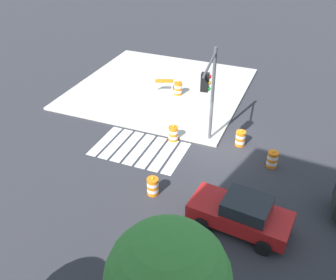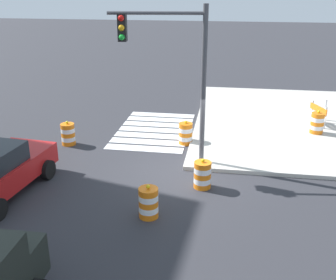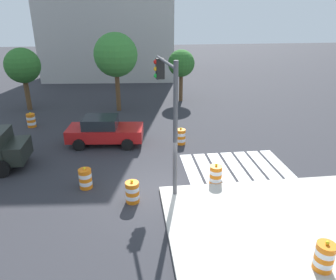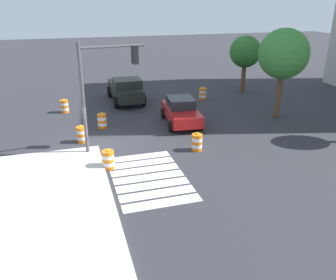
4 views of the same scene
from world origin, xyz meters
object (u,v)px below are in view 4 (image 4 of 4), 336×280
object	(u,v)px
traffic_barrel_lane_center	(102,121)
street_tree_streetside_near	(245,52)
sports_car	(181,111)
street_tree_streetside_far	(284,54)
traffic_barrel_median_near	(108,160)
pickup_truck	(126,90)
traffic_barrel_far_curb	(203,94)
traffic_light_pole	(105,77)
traffic_barrel_near_corner	(64,106)
traffic_barrel_crosswalk_end	(82,134)
traffic_barrel_median_far	(197,142)

from	to	relation	value
traffic_barrel_lane_center	street_tree_streetside_near	xyz separation A→B (m)	(-5.74, 12.69, 2.92)
street_tree_streetside_near	sports_car	bearing A→B (deg)	-50.79
street_tree_streetside_far	traffic_barrel_median_near	bearing A→B (deg)	-69.27
street_tree_streetside_near	street_tree_streetside_far	bearing A→B (deg)	-9.08
pickup_truck	traffic_barrel_far_curb	size ratio (longest dim) A/B	5.06
traffic_light_pole	street_tree_streetside_near	size ratio (longest dim) A/B	1.17
traffic_barrel_near_corner	traffic_barrel_crosswalk_end	bearing A→B (deg)	7.53
traffic_barrel_median_far	traffic_light_pole	xyz separation A→B (m)	(-1.29, -4.44, 3.46)
sports_car	traffic_barrel_near_corner	world-z (taller)	sports_car
traffic_barrel_far_curb	traffic_barrel_lane_center	xyz separation A→B (m)	(4.49, -8.49, 0.00)
traffic_barrel_near_corner	traffic_barrel_crosswalk_end	size ratio (longest dim) A/B	1.00
traffic_barrel_lane_center	street_tree_streetside_near	distance (m)	14.23
pickup_truck	street_tree_streetside_far	distance (m)	11.70
traffic_barrel_far_curb	street_tree_streetside_far	bearing A→B (deg)	28.29
traffic_barrel_median_far	traffic_light_pole	bearing A→B (deg)	-106.22
traffic_barrel_median_far	traffic_barrel_far_curb	size ratio (longest dim) A/B	1.00
traffic_barrel_median_far	traffic_barrel_lane_center	size ratio (longest dim) A/B	1.00
traffic_barrel_median_near	traffic_barrel_median_far	size ratio (longest dim) A/B	1.00
pickup_truck	traffic_barrel_crosswalk_end	size ratio (longest dim) A/B	5.06
traffic_barrel_lane_center	traffic_barrel_crosswalk_end	bearing A→B (deg)	-34.15
traffic_barrel_median_far	traffic_light_pole	distance (m)	5.77
traffic_light_pole	street_tree_streetside_far	world-z (taller)	street_tree_streetside_far
sports_car	traffic_barrel_lane_center	xyz separation A→B (m)	(-0.55, -4.97, -0.36)
traffic_barrel_median_near	traffic_light_pole	xyz separation A→B (m)	(-2.11, 0.32, 3.46)
traffic_barrel_far_curb	street_tree_streetside_near	bearing A→B (deg)	106.56
pickup_truck	traffic_barrel_median_near	xyz separation A→B (m)	(11.18, -2.89, -0.52)
pickup_truck	traffic_barrel_median_near	size ratio (longest dim) A/B	5.06
street_tree_streetside_near	street_tree_streetside_far	xyz separation A→B (m)	(6.97, -1.12, 0.83)
traffic_barrel_near_corner	traffic_barrel_median_near	xyz separation A→B (m)	(9.74, 1.77, 0.00)
traffic_barrel_median_near	street_tree_streetside_far	distance (m)	13.33
traffic_barrel_near_corner	traffic_light_pole	distance (m)	8.63
traffic_barrel_median_near	street_tree_streetside_far	size ratio (longest dim) A/B	0.18
sports_car	street_tree_streetside_near	distance (m)	10.28
traffic_barrel_lane_center	street_tree_streetside_far	world-z (taller)	street_tree_streetside_far
traffic_barrel_crosswalk_end	traffic_barrel_median_far	distance (m)	6.45
traffic_barrel_median_far	street_tree_streetside_far	xyz separation A→B (m)	(-3.71, 7.20, 3.74)
traffic_barrel_far_curb	street_tree_streetside_far	xyz separation A→B (m)	(5.73, 3.08, 3.74)
traffic_barrel_far_curb	street_tree_streetside_far	distance (m)	7.50
sports_car	pickup_truck	xyz separation A→B (m)	(-5.98, -2.47, 0.16)
traffic_barrel_crosswalk_end	traffic_barrel_far_curb	xyz separation A→B (m)	(-6.52, 9.86, 0.00)
pickup_truck	traffic_barrel_crosswalk_end	xyz separation A→B (m)	(7.45, -3.87, -0.52)
traffic_barrel_median_near	traffic_barrel_far_curb	size ratio (longest dim) A/B	1.00
traffic_barrel_median_far	traffic_barrel_lane_center	bearing A→B (deg)	-138.49
traffic_barrel_median_far	street_tree_streetside_near	xyz separation A→B (m)	(-10.69, 8.31, 2.92)
traffic_barrel_median_near	street_tree_streetside_far	bearing A→B (deg)	110.73
traffic_light_pole	street_tree_streetside_far	xyz separation A→B (m)	(-2.42, 11.64, 0.29)
traffic_light_pole	traffic_barrel_crosswalk_end	bearing A→B (deg)	-141.27
traffic_barrel_crosswalk_end	traffic_barrel_median_far	world-z (taller)	same
traffic_barrel_median_near	street_tree_streetside_near	size ratio (longest dim) A/B	0.22
sports_car	traffic_light_pole	world-z (taller)	traffic_light_pole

